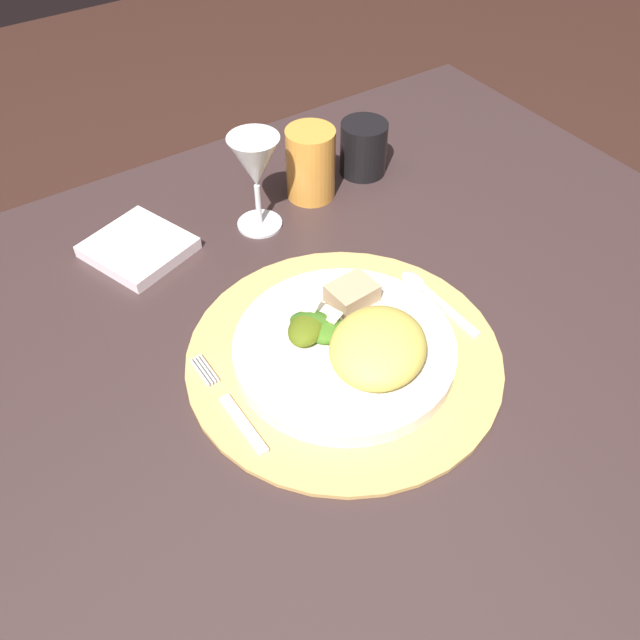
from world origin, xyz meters
name	(u,v)px	position (x,y,z in m)	size (l,w,h in m)	color
ground_plane	(310,587)	(0.00, 0.00, 0.00)	(6.00, 6.00, 0.00)	#361E17
dining_table	(306,409)	(0.00, 0.00, 0.58)	(1.24, 0.90, 0.72)	#372726
placemat	(344,356)	(0.02, -0.05, 0.73)	(0.36, 0.36, 0.01)	tan
dinner_plate	(344,349)	(0.02, -0.05, 0.74)	(0.25, 0.25, 0.02)	silver
pasta_serving	(378,347)	(0.04, -0.09, 0.77)	(0.12, 0.10, 0.05)	#DEC554
salad_greens	(314,326)	(0.00, -0.02, 0.76)	(0.08, 0.07, 0.03)	#506014
bread_piece	(352,293)	(0.07, 0.00, 0.76)	(0.05, 0.04, 0.02)	tan
fork	(231,408)	(-0.12, -0.05, 0.73)	(0.01, 0.15, 0.00)	silver
spoon	(428,293)	(0.17, -0.03, 0.73)	(0.02, 0.13, 0.01)	silver
napkin	(138,247)	(-0.10, 0.26, 0.73)	(0.11, 0.12, 0.02)	white
wine_glass	(255,166)	(0.07, 0.22, 0.82)	(0.07, 0.07, 0.14)	silver
amber_tumbler	(311,164)	(0.17, 0.24, 0.78)	(0.07, 0.07, 0.10)	gold
dark_tumbler	(363,148)	(0.26, 0.25, 0.76)	(0.07, 0.07, 0.08)	black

